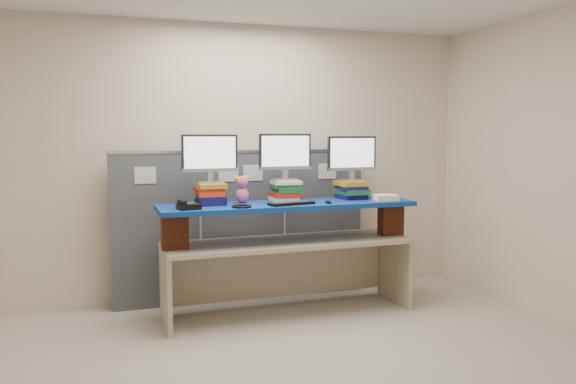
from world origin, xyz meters
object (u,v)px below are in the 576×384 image
object	(u,v)px
monitor_left	(210,156)
monitor_right	(352,156)
desk_phone	(188,206)
desk	(288,255)
monitor_center	(285,154)
keyboard	(291,203)
blue_board	(288,205)

from	to	relation	value
monitor_left	monitor_right	size ratio (longest dim) A/B	1.00
monitor_left	desk_phone	distance (m)	0.55
desk	monitor_center	world-z (taller)	monitor_center
keyboard	desk_phone	distance (m)	0.93
desk	monitor_left	size ratio (longest dim) A/B	4.59
desk	desk_phone	world-z (taller)	desk_phone
blue_board	keyboard	world-z (taller)	keyboard
keyboard	monitor_left	bearing A→B (deg)	148.85
monitor_left	keyboard	xyz separation A→B (m)	(0.69, -0.25, -0.43)
keyboard	desk_phone	size ratio (longest dim) A/B	2.18
blue_board	monitor_left	world-z (taller)	monitor_left
desk	blue_board	size ratio (longest dim) A/B	0.97
desk_phone	blue_board	bearing A→B (deg)	1.81
monitor_center	keyboard	bearing A→B (deg)	-96.02
desk_phone	monitor_left	bearing A→B (deg)	40.20
monitor_left	desk_phone	size ratio (longest dim) A/B	2.49
blue_board	monitor_left	size ratio (longest dim) A/B	4.71
desk	monitor_center	distance (m)	0.95
blue_board	desk	bearing A→B (deg)	0.00
monitor_right	monitor_center	bearing A→B (deg)	180.00
blue_board	keyboard	size ratio (longest dim) A/B	5.37
desk	monitor_right	xyz separation A→B (m)	(0.70, 0.13, 0.92)
monitor_left	monitor_right	world-z (taller)	monitor_left
desk	keyboard	distance (m)	0.53
blue_board	monitor_center	distance (m)	0.48
monitor_left	desk_phone	world-z (taller)	monitor_left
monitor_left	monitor_center	world-z (taller)	monitor_center
desk	desk_phone	size ratio (longest dim) A/B	11.42
blue_board	desk_phone	size ratio (longest dim) A/B	11.72
blue_board	desk_phone	world-z (taller)	desk_phone
monitor_left	keyboard	size ratio (longest dim) A/B	1.14
monitor_right	keyboard	distance (m)	0.87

